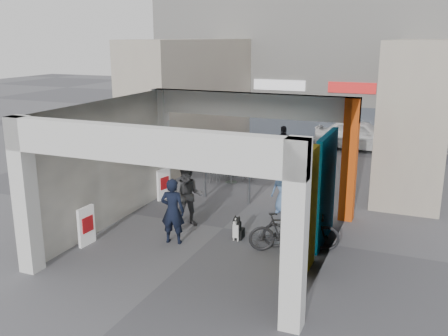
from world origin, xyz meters
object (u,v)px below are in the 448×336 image
at_px(man_elderly, 284,189).
at_px(bicycle_rear, 283,232).
at_px(produce_stand, 234,164).
at_px(white_van, 360,135).
at_px(bicycle_front, 301,230).
at_px(man_back_turned, 188,196).
at_px(border_collie, 238,229).
at_px(cafe_set, 231,172).
at_px(man_crates, 284,147).
at_px(man_with_dog, 173,211).

height_order(man_elderly, bicycle_rear, man_elderly).
distance_m(produce_stand, white_van, 7.10).
distance_m(bicycle_rear, white_van, 12.34).
distance_m(produce_stand, bicycle_front, 7.46).
relative_size(man_elderly, white_van, 0.36).
relative_size(man_back_turned, man_elderly, 1.17).
xyz_separation_m(man_back_turned, bicycle_front, (3.27, -0.37, -0.36)).
relative_size(border_collie, bicycle_front, 0.36).
distance_m(border_collie, bicycle_rear, 1.32).
xyz_separation_m(produce_stand, border_collie, (2.54, -6.20, -0.04)).
relative_size(bicycle_rear, white_van, 0.40).
relative_size(border_collie, man_back_turned, 0.39).
xyz_separation_m(produce_stand, man_back_turned, (0.93, -5.79, 0.55)).
height_order(cafe_set, bicycle_front, bicycle_front).
xyz_separation_m(man_elderly, bicycle_rear, (0.75, -2.72, -0.24)).
bearing_deg(produce_stand, cafe_set, -68.39).
bearing_deg(bicycle_rear, man_crates, -6.98).
height_order(man_with_dog, man_elderly, man_with_dog).
bearing_deg(man_with_dog, bicycle_front, -173.80).
xyz_separation_m(man_with_dog, man_crates, (0.50, 8.38, -0.00)).
relative_size(man_crates, white_van, 0.41).
height_order(border_collie, man_back_turned, man_back_turned).
xyz_separation_m(produce_stand, bicycle_rear, (3.81, -6.46, 0.19)).
distance_m(border_collie, man_crates, 7.64).
height_order(produce_stand, bicycle_front, bicycle_front).
distance_m(man_crates, bicycle_rear, 8.14).
bearing_deg(man_elderly, bicycle_front, -59.13).
bearing_deg(man_crates, bicycle_front, 84.27).
distance_m(cafe_set, man_crates, 2.87).
bearing_deg(white_van, bicycle_rear, -176.65).
bearing_deg(man_back_turned, border_collie, -36.62).
distance_m(man_back_turned, white_van, 12.06).
height_order(produce_stand, bicycle_rear, bicycle_rear).
distance_m(produce_stand, man_elderly, 4.85).
relative_size(border_collie, man_with_dog, 0.40).
distance_m(man_with_dog, bicycle_rear, 2.79).
distance_m(man_crates, bicycle_front, 7.96).
height_order(man_crates, bicycle_front, man_crates).
relative_size(cafe_set, man_crates, 0.83).
distance_m(cafe_set, produce_stand, 1.22).
height_order(border_collie, man_with_dog, man_with_dog).
height_order(man_elderly, bicycle_front, man_elderly).
height_order(cafe_set, produce_stand, cafe_set).
bearing_deg(bicycle_front, man_back_turned, 70.21).
height_order(cafe_set, man_with_dog, man_with_dog).
xyz_separation_m(border_collie, man_crates, (-0.94, 7.56, 0.58)).
bearing_deg(man_elderly, bicycle_rear, -68.70).
xyz_separation_m(produce_stand, man_with_dog, (1.10, -7.02, 0.54)).
bearing_deg(bicycle_front, white_van, -12.31).
distance_m(bicycle_front, white_van, 12.04).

